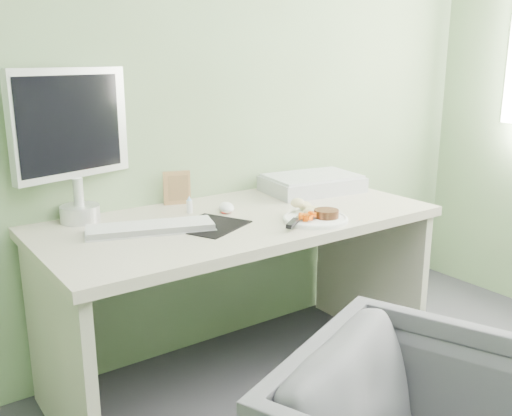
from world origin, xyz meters
TOP-DOWN VIEW (x-y plane):
  - wall_back at (0.00, 2.00)m, footprint 3.50×0.00m
  - desk at (0.00, 1.62)m, footprint 1.60×0.75m
  - plate at (0.21, 1.40)m, footprint 0.25×0.25m
  - steak at (0.24, 1.38)m, footprint 0.10×0.10m
  - potato_pile at (0.23, 1.46)m, footprint 0.12×0.10m
  - carrot_heap at (0.16, 1.38)m, footprint 0.08×0.07m
  - steak_knife at (0.09, 1.38)m, footprint 0.22×0.17m
  - mousepad at (-0.17, 1.58)m, footprint 0.33×0.32m
  - keyboard at (-0.38, 1.64)m, footprint 0.48×0.27m
  - computer_mouse at (-0.01, 1.71)m, footprint 0.10×0.13m
  - photo_frame at (-0.11, 1.94)m, footprint 0.12×0.05m
  - eyedrop_bottle at (-0.14, 1.79)m, footprint 0.02×0.02m
  - scanner at (0.53, 1.79)m, footprint 0.48×0.35m
  - monitor at (-0.55, 1.94)m, footprint 0.48×0.19m

SIDE VIEW (x-z plane):
  - desk at x=0.00m, z-range 0.18..0.91m
  - mousepad at x=-0.17m, z-range 0.73..0.73m
  - plate at x=0.21m, z-range 0.73..0.74m
  - keyboard at x=-0.38m, z-range 0.74..0.76m
  - computer_mouse at x=-0.01m, z-range 0.73..0.77m
  - steak_knife at x=0.09m, z-range 0.75..0.76m
  - steak at x=0.24m, z-range 0.74..0.77m
  - eyedrop_bottle at x=-0.14m, z-range 0.73..0.80m
  - carrot_heap at x=0.16m, z-range 0.74..0.79m
  - scanner at x=0.53m, z-range 0.73..0.80m
  - potato_pile at x=0.23m, z-range 0.74..0.80m
  - photo_frame at x=-0.11m, z-range 0.73..0.88m
  - monitor at x=-0.55m, z-range 0.77..1.35m
  - wall_back at x=0.00m, z-range -0.40..3.10m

